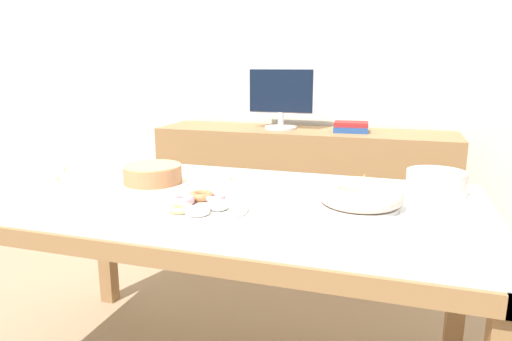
# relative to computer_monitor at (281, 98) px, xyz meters

# --- Properties ---
(wall_back) EXTENTS (8.00, 0.10, 2.60)m
(wall_back) POSITION_rel_computer_monitor_xyz_m (0.14, 0.30, 0.28)
(wall_back) COLOR silver
(wall_back) RESTS_ON ground
(dining_table) EXTENTS (1.81, 0.89, 0.76)m
(dining_table) POSITION_rel_computer_monitor_xyz_m (0.14, -1.27, -0.35)
(dining_table) COLOR silver
(dining_table) RESTS_ON ground
(sideboard) EXTENTS (1.83, 0.44, 0.83)m
(sideboard) POSITION_rel_computer_monitor_xyz_m (0.14, 0.00, -0.60)
(sideboard) COLOR olive
(sideboard) RESTS_ON ground
(computer_monitor) EXTENTS (0.42, 0.20, 0.38)m
(computer_monitor) POSITION_rel_computer_monitor_xyz_m (0.00, 0.00, 0.00)
(computer_monitor) COLOR silver
(computer_monitor) RESTS_ON sideboard
(book_stack) EXTENTS (0.21, 0.17, 0.06)m
(book_stack) POSITION_rel_computer_monitor_xyz_m (0.44, 0.00, -0.16)
(book_stack) COLOR #23478C
(book_stack) RESTS_ON sideboard
(cake_chocolate_round) EXTENTS (0.28, 0.28, 0.08)m
(cake_chocolate_round) POSITION_rel_computer_monitor_xyz_m (-0.20, -1.23, -0.22)
(cake_chocolate_round) COLOR silver
(cake_chocolate_round) RESTS_ON dining_table
(cake_golden_bundt) EXTENTS (0.28, 0.28, 0.08)m
(cake_golden_bundt) POSITION_rel_computer_monitor_xyz_m (0.60, -1.28, -0.22)
(cake_golden_bundt) COLOR silver
(cake_golden_bundt) RESTS_ON dining_table
(pastry_platter) EXTENTS (0.32, 0.32, 0.04)m
(pastry_platter) POSITION_rel_computer_monitor_xyz_m (0.10, -1.46, -0.25)
(pastry_platter) COLOR silver
(pastry_platter) RESTS_ON dining_table
(plate_stack) EXTENTS (0.21, 0.21, 0.09)m
(plate_stack) POSITION_rel_computer_monitor_xyz_m (0.85, -1.04, -0.22)
(plate_stack) COLOR silver
(plate_stack) RESTS_ON dining_table
(tealight_right_edge) EXTENTS (0.04, 0.04, 0.04)m
(tealight_right_edge) POSITION_rel_computer_monitor_xyz_m (0.09, -1.12, -0.25)
(tealight_right_edge) COLOR silver
(tealight_right_edge) RESTS_ON dining_table
(tealight_left_edge) EXTENTS (0.04, 0.04, 0.04)m
(tealight_left_edge) POSITION_rel_computer_monitor_xyz_m (0.59, -0.93, -0.25)
(tealight_left_edge) COLOR silver
(tealight_left_edge) RESTS_ON dining_table
(tealight_centre) EXTENTS (0.04, 0.04, 0.04)m
(tealight_centre) POSITION_rel_computer_monitor_xyz_m (-0.66, -1.18, -0.25)
(tealight_centre) COLOR silver
(tealight_centre) RESTS_ON dining_table
(tealight_near_cakes) EXTENTS (0.04, 0.04, 0.04)m
(tealight_near_cakes) POSITION_rel_computer_monitor_xyz_m (-0.57, -1.33, -0.25)
(tealight_near_cakes) COLOR silver
(tealight_near_cakes) RESTS_ON dining_table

